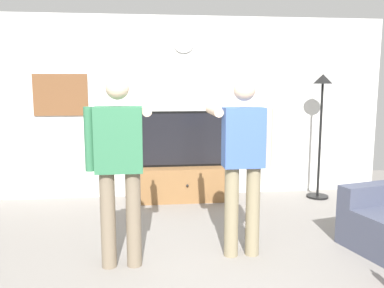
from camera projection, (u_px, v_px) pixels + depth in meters
name	position (u px, v px, depth m)	size (l,w,h in m)	color
ground_plane	(205.00, 287.00, 3.43)	(8.40, 8.40, 0.00)	gray
back_wall	(177.00, 107.00, 6.12)	(6.40, 0.10, 2.70)	silver
tv_stand	(186.00, 183.00, 5.95)	(1.33, 0.47, 0.50)	olive
television	(185.00, 139.00, 5.90)	(1.32, 0.07, 0.81)	black
wall_clock	(184.00, 42.00, 5.93)	(0.32, 0.32, 0.03)	white
framed_picture	(61.00, 95.00, 5.85)	(0.77, 0.04, 0.60)	brown
floor_lamp	(321.00, 110.00, 5.92)	(0.32, 0.32, 1.85)	black
person_standing_nearer_lamp	(119.00, 160.00, 3.68)	(0.61, 0.78, 1.78)	#7A6B56
person_standing_nearer_couch	(243.00, 158.00, 3.94)	(0.57, 0.78, 1.76)	gray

